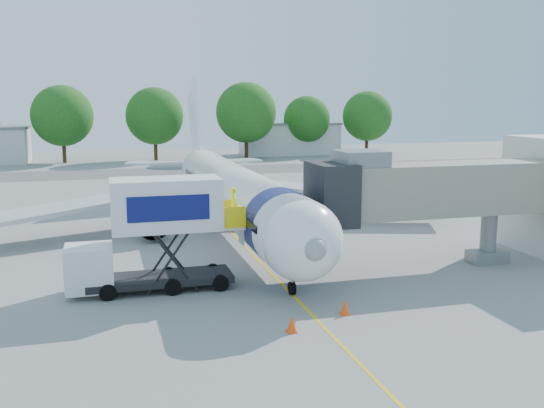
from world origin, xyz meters
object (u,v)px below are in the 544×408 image
object	(u,v)px
aircraft	(232,192)
jet_bridge	(419,191)
ground_tug	(329,344)
catering_hiloader	(153,235)

from	to	relation	value
aircraft	jet_bridge	world-z (taller)	aircraft
aircraft	ground_tug	world-z (taller)	aircraft
aircraft	catering_hiloader	distance (m)	12.77
catering_hiloader	ground_tug	xyz separation A→B (m)	(5.22, -10.20, -2.01)
jet_bridge	ground_tug	bearing A→B (deg)	-131.53
jet_bridge	catering_hiloader	distance (m)	14.34
catering_hiloader	aircraft	bearing A→B (deg)	60.62
aircraft	catering_hiloader	bearing A→B (deg)	-119.38
ground_tug	aircraft	bearing A→B (deg)	64.85
jet_bridge	catering_hiloader	size ratio (longest dim) A/B	1.64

